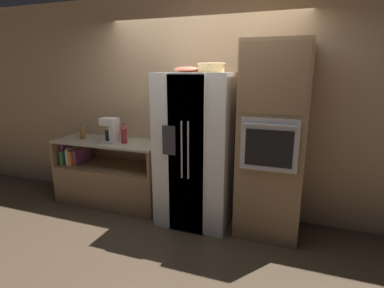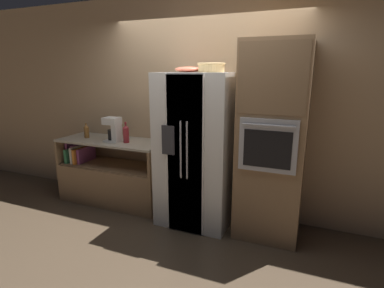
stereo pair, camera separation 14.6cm
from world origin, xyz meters
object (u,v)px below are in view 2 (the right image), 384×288
at_px(fruit_bowl, 188,69).
at_px(bottle_short, 86,131).
at_px(wall_oven, 272,142).
at_px(coffee_maker, 114,128).
at_px(wicker_basket, 211,67).
at_px(refrigerator, 197,150).
at_px(bottle_tall, 126,133).

bearing_deg(fruit_bowl, bottle_short, -179.75).
bearing_deg(wall_oven, coffee_maker, -178.89).
height_order(wicker_basket, bottle_short, wicker_basket).
height_order(refrigerator, bottle_short, refrigerator).
bearing_deg(wicker_basket, bottle_tall, 178.85).
xyz_separation_m(wicker_basket, bottle_tall, (-1.20, 0.02, -0.85)).
bearing_deg(refrigerator, coffee_maker, -179.91).
relative_size(wall_oven, fruit_bowl, 6.80).
bearing_deg(fruit_bowl, coffee_maker, -176.62).
xyz_separation_m(wall_oven, wicker_basket, (-0.71, -0.04, 0.80)).
bearing_deg(refrigerator, wall_oven, 2.50).
distance_m(bottle_tall, coffee_maker, 0.19).
relative_size(bottle_tall, bottle_short, 1.33).
bearing_deg(bottle_tall, refrigerator, -1.05).
height_order(wall_oven, fruit_bowl, wall_oven).
xyz_separation_m(bottle_short, coffee_maker, (0.52, -0.06, 0.09)).
distance_m(wicker_basket, bottle_tall, 1.47).
height_order(wicker_basket, fruit_bowl, wicker_basket).
bearing_deg(wall_oven, wicker_basket, -176.46).
height_order(wall_oven, wicker_basket, wall_oven).
distance_m(refrigerator, wicker_basket, 0.99).
bearing_deg(wicker_basket, wall_oven, 3.54).
bearing_deg(wicker_basket, coffee_maker, 179.86).
xyz_separation_m(refrigerator, wicker_basket, (0.17, -0.01, 0.97)).
height_order(refrigerator, bottle_tall, refrigerator).
distance_m(wall_oven, bottle_tall, 1.91).
bearing_deg(bottle_short, refrigerator, -1.81).
height_order(refrigerator, wall_oven, wall_oven).
relative_size(wicker_basket, fruit_bowl, 0.98).
bearing_deg(bottle_short, bottle_tall, -2.91).
bearing_deg(coffee_maker, wicker_basket, -0.14).
bearing_deg(refrigerator, wicker_basket, -1.76).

